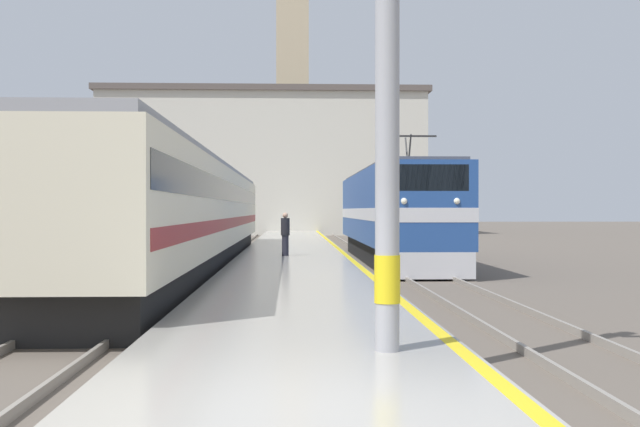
# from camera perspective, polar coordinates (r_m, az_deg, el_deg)

# --- Properties ---
(ground_plane) EXTENTS (200.00, 200.00, 0.00)m
(ground_plane) POSITION_cam_1_polar(r_m,az_deg,el_deg) (36.88, -2.04, -3.10)
(ground_plane) COLOR #60564C
(platform) EXTENTS (4.37, 140.00, 0.41)m
(platform) POSITION_cam_1_polar(r_m,az_deg,el_deg) (31.88, -2.02, -3.26)
(platform) COLOR #ADA89E
(platform) RESTS_ON ground
(rail_track_near) EXTENTS (2.84, 140.00, 0.16)m
(rail_track_near) POSITION_cam_1_polar(r_m,az_deg,el_deg) (32.16, 5.27, -3.54)
(rail_track_near) COLOR #60564C
(rail_track_near) RESTS_ON ground
(rail_track_far) EXTENTS (2.83, 140.00, 0.16)m
(rail_track_far) POSITION_cam_1_polar(r_m,az_deg,el_deg) (32.09, -8.60, -3.55)
(rail_track_far) COLOR #60564C
(rail_track_far) RESTS_ON ground
(locomotive_train) EXTENTS (2.92, 17.34, 4.84)m
(locomotive_train) POSITION_cam_1_polar(r_m,az_deg,el_deg) (31.10, 5.51, -0.09)
(locomotive_train) COLOR black
(locomotive_train) RESTS_ON ground
(passenger_train) EXTENTS (2.92, 33.02, 3.81)m
(passenger_train) POSITION_cam_1_polar(r_m,az_deg,el_deg) (27.77, -9.59, 0.04)
(passenger_train) COLOR black
(passenger_train) RESTS_ON ground
(catenary_mast) EXTENTS (3.28, 0.33, 7.75)m
(catenary_mast) POSITION_cam_1_polar(r_m,az_deg,el_deg) (9.62, 5.76, 12.74)
(catenary_mast) COLOR #9E9EA3
(catenary_mast) RESTS_ON platform
(person_on_platform) EXTENTS (0.34, 0.34, 1.67)m
(person_on_platform) POSITION_cam_1_polar(r_m,az_deg,el_deg) (28.80, -2.66, -1.50)
(person_on_platform) COLOR #23232D
(person_on_platform) RESTS_ON platform
(clock_tower) EXTENTS (4.13, 4.13, 30.84)m
(clock_tower) POSITION_cam_1_polar(r_m,az_deg,el_deg) (78.79, -2.12, 10.50)
(clock_tower) COLOR tan
(clock_tower) RESTS_ON ground
(station_building) EXTENTS (28.53, 7.76, 12.68)m
(station_building) POSITION_cam_1_polar(r_m,az_deg,el_deg) (66.36, -4.30, 3.90)
(station_building) COLOR beige
(station_building) RESTS_ON ground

